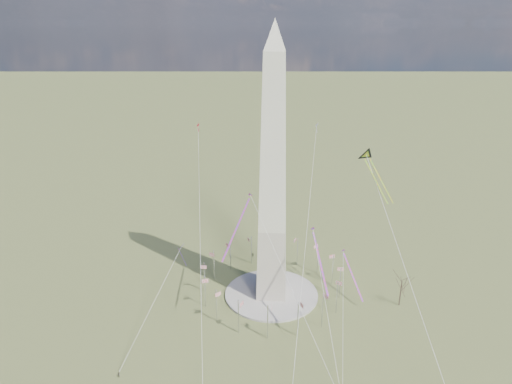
# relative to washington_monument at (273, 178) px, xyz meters

# --- Properties ---
(ground) EXTENTS (2000.00, 2000.00, 0.00)m
(ground) POSITION_rel_washington_monument_xyz_m (0.00, 0.00, -47.95)
(ground) COLOR #566231
(ground) RESTS_ON ground
(plaza) EXTENTS (36.00, 36.00, 0.80)m
(plaza) POSITION_rel_washington_monument_xyz_m (0.00, 0.00, -47.55)
(plaza) COLOR #A09A93
(plaza) RESTS_ON ground
(washington_monument) EXTENTS (15.56, 15.56, 100.00)m
(washington_monument) POSITION_rel_washington_monument_xyz_m (0.00, 0.00, 0.00)
(washington_monument) COLOR beige
(washington_monument) RESTS_ON plaza
(flagpole_ring) EXTENTS (54.40, 54.40, 13.00)m
(flagpole_ring) POSITION_rel_washington_monument_xyz_m (-0.00, -0.00, -40.68)
(flagpole_ring) COLOR silver
(flagpole_ring) RESTS_ON ground
(tree_near) EXTENTS (8.82, 8.82, 15.44)m
(tree_near) POSITION_rel_washington_monument_xyz_m (48.05, -2.92, -36.94)
(tree_near) COLOR #47372B
(tree_near) RESTS_ON ground
(person_west) EXTENTS (0.98, 0.90, 1.62)m
(person_west) POSITION_rel_washington_monument_xyz_m (-43.11, -47.49, -47.14)
(person_west) COLOR gray
(person_west) RESTS_ON ground
(kite_delta_black) EXTENTS (12.12, 19.41, 16.03)m
(kite_delta_black) POSITION_rel_washington_monument_xyz_m (34.16, 11.41, 4.91)
(kite_delta_black) COLOR black
(kite_delta_black) RESTS_ON ground
(kite_diamond_purple) EXTENTS (2.32, 3.40, 10.04)m
(kite_diamond_purple) POSITION_rel_washington_monument_xyz_m (-33.99, -1.53, -28.65)
(kite_diamond_purple) COLOR #451B7A
(kite_diamond_purple) RESTS_ON ground
(kite_streamer_left) EXTENTS (5.90, 20.83, 14.48)m
(kite_streamer_left) POSITION_rel_washington_monument_xyz_m (15.87, -16.97, -19.51)
(kite_streamer_left) COLOR #FC3627
(kite_streamer_left) RESTS_ON ground
(kite_streamer_mid) EXTENTS (8.59, 22.81, 16.17)m
(kite_streamer_mid) POSITION_rel_washington_monument_xyz_m (-10.33, -9.59, -11.15)
(kite_streamer_mid) COLOR #FC3627
(kite_streamer_mid) RESTS_ON ground
(kite_streamer_right) EXTENTS (7.53, 17.96, 12.85)m
(kite_streamer_right) POSITION_rel_washington_monument_xyz_m (30.10, 4.91, -37.86)
(kite_streamer_right) COLOR #FC3627
(kite_streamer_right) RESTS_ON ground
(kite_small_red) EXTENTS (1.35, 1.37, 3.91)m
(kite_small_red) POSITION_rel_washington_monument_xyz_m (-34.72, 41.39, 9.15)
(kite_small_red) COLOR red
(kite_small_red) RESTS_ON ground
(kite_small_white) EXTENTS (1.16, 1.90, 4.40)m
(kite_small_white) POSITION_rel_washington_monument_xyz_m (16.73, 43.27, 9.72)
(kite_small_white) COLOR silver
(kite_small_white) RESTS_ON ground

